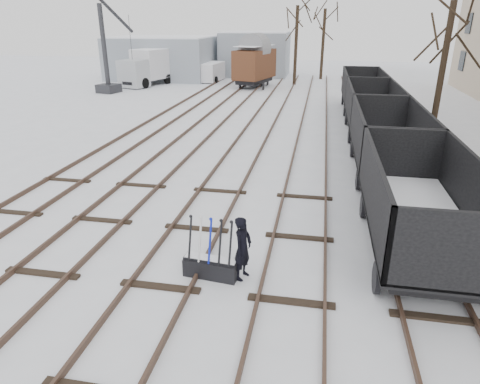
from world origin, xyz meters
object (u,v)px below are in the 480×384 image
object	(u,v)px
panel_van	(211,72)
crane	(107,67)
worker	(243,248)
freight_wagon_a	(418,218)
box_van_wagon	(255,63)
lorry	(152,66)
ground_frame	(211,266)

from	to	relation	value
panel_van	crane	size ratio (longest dim) A/B	0.53
worker	freight_wagon_a	distance (m)	4.68
box_van_wagon	worker	bearing A→B (deg)	-65.94
worker	lorry	world-z (taller)	lorry
freight_wagon_a	lorry	distance (m)	33.77
box_van_wagon	panel_van	xyz separation A→B (m)	(-4.82, 3.15, -1.16)
box_van_wagon	crane	distance (m)	12.58
lorry	panel_van	xyz separation A→B (m)	(4.85, 3.23, -0.72)
worker	crane	distance (m)	29.96
lorry	panel_van	distance (m)	5.87
box_van_wagon	lorry	size ratio (longest dim) A/B	0.71
freight_wagon_a	lorry	size ratio (longest dim) A/B	0.86
worker	crane	bearing A→B (deg)	50.72
ground_frame	lorry	world-z (taller)	lorry
box_van_wagon	crane	size ratio (longest dim) A/B	0.67
worker	lorry	bearing A→B (deg)	43.46
ground_frame	panel_van	bearing A→B (deg)	110.92
panel_van	crane	bearing A→B (deg)	-124.52
freight_wagon_a	box_van_wagon	world-z (taller)	box_van_wagon
ground_frame	freight_wagon_a	bearing A→B (deg)	29.65
freight_wagon_a	box_van_wagon	bearing A→B (deg)	107.07
lorry	crane	world-z (taller)	crane
panel_van	freight_wagon_a	bearing A→B (deg)	-62.32
ground_frame	lorry	distance (m)	33.28
ground_frame	panel_van	size ratio (longest dim) A/B	0.36
worker	crane	world-z (taller)	crane
ground_frame	worker	world-z (taller)	worker
worker	freight_wagon_a	size ratio (longest dim) A/B	0.25
freight_wagon_a	box_van_wagon	xyz separation A→B (m)	(-8.72, 28.39, 1.10)
crane	freight_wagon_a	bearing A→B (deg)	-33.87
ground_frame	crane	xyz separation A→B (m)	(-15.25, 25.40, 1.76)
crane	box_van_wagon	bearing A→B (deg)	39.09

